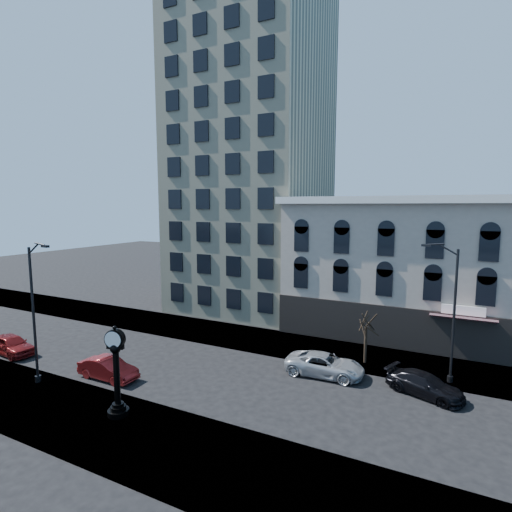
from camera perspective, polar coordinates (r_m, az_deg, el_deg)
The scene contains 13 objects.
ground at distance 29.41m, azimuth -7.30°, elevation -16.33°, with size 160.00×160.00×0.00m, color black.
sidewalk_far at distance 35.83m, azimuth 0.03°, elevation -11.80°, with size 160.00×6.00×0.12m, color #9B998D.
sidewalk_near at distance 23.90m, azimuth -18.99°, elevation -22.37°, with size 160.00×6.00×0.12m, color #9B998D.
cream_tower at distance 46.99m, azimuth -0.69°, elevation 16.49°, with size 15.90×15.40×42.50m.
victorian_row at distance 38.72m, azimuth 21.66°, elevation -1.82°, with size 22.60×11.19×12.50m.
street_clock at distance 24.17m, azimuth -19.28°, elevation -15.78°, with size 1.16×1.16×5.12m.
street_lamp_near at distance 28.74m, azimuth -28.85°, elevation -2.54°, with size 2.46×0.54×9.50m.
street_lamp_far at distance 28.63m, azimuth 25.35°, elevation -2.59°, with size 2.43×0.37×9.37m.
bare_tree_far at distance 30.77m, azimuth 15.48°, elevation -8.65°, with size 2.57×2.57×4.42m.
car_near_a at distance 37.73m, azimuth -31.56°, elevation -10.74°, with size 1.86×4.61×1.57m, color maroon.
car_near_b at distance 29.90m, azimuth -20.37°, elevation -14.83°, with size 1.53×4.37×1.44m, color maroon.
car_far_a at distance 29.07m, azimuth 9.79°, elevation -15.06°, with size 2.50×5.41×1.50m, color #A5A8AD.
car_far_b at distance 28.02m, azimuth 22.96°, elevation -16.57°, with size 1.92×4.72×1.37m, color black.
Camera 1 is at (15.25, -22.27, 11.68)m, focal length 28.00 mm.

